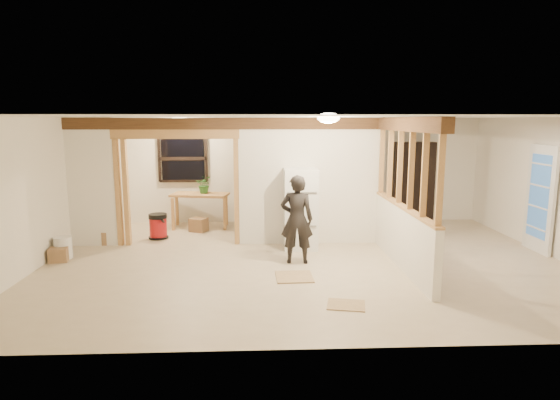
{
  "coord_description": "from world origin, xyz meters",
  "views": [
    {
      "loc": [
        -0.79,
        -7.94,
        2.44
      ],
      "look_at": [
        -0.43,
        0.4,
        1.02
      ],
      "focal_mm": 30.0,
      "sensor_mm": 36.0,
      "label": 1
    }
  ],
  "objects_px": {
    "woman": "(297,219)",
    "work_table": "(200,211)",
    "bookshelf": "(413,183)",
    "shop_vac": "(158,226)",
    "refrigerator": "(300,209)"
  },
  "relations": [
    {
      "from": "woman",
      "to": "work_table",
      "type": "height_order",
      "value": "woman"
    },
    {
      "from": "woman",
      "to": "work_table",
      "type": "bearing_deg",
      "value": -49.33
    },
    {
      "from": "woman",
      "to": "bookshelf",
      "type": "distance_m",
      "value": 4.37
    },
    {
      "from": "shop_vac",
      "to": "bookshelf",
      "type": "xyz_separation_m",
      "value": [
        5.79,
        1.34,
        0.7
      ]
    },
    {
      "from": "work_table",
      "to": "shop_vac",
      "type": "bearing_deg",
      "value": -116.99
    },
    {
      "from": "woman",
      "to": "bookshelf",
      "type": "xyz_separation_m",
      "value": [
        3.04,
        3.14,
        0.2
      ]
    },
    {
      "from": "refrigerator",
      "to": "bookshelf",
      "type": "xyz_separation_m",
      "value": [
        2.89,
        2.19,
        0.2
      ]
    },
    {
      "from": "refrigerator",
      "to": "work_table",
      "type": "relative_size",
      "value": 1.22
    },
    {
      "from": "refrigerator",
      "to": "bookshelf",
      "type": "relative_size",
      "value": 0.79
    },
    {
      "from": "refrigerator",
      "to": "woman",
      "type": "distance_m",
      "value": 0.97
    },
    {
      "from": "refrigerator",
      "to": "bookshelf",
      "type": "height_order",
      "value": "bookshelf"
    },
    {
      "from": "refrigerator",
      "to": "work_table",
      "type": "bearing_deg",
      "value": 139.48
    },
    {
      "from": "shop_vac",
      "to": "refrigerator",
      "type": "bearing_deg",
      "value": -16.19
    },
    {
      "from": "refrigerator",
      "to": "bookshelf",
      "type": "bearing_deg",
      "value": 37.12
    },
    {
      "from": "woman",
      "to": "shop_vac",
      "type": "height_order",
      "value": "woman"
    }
  ]
}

